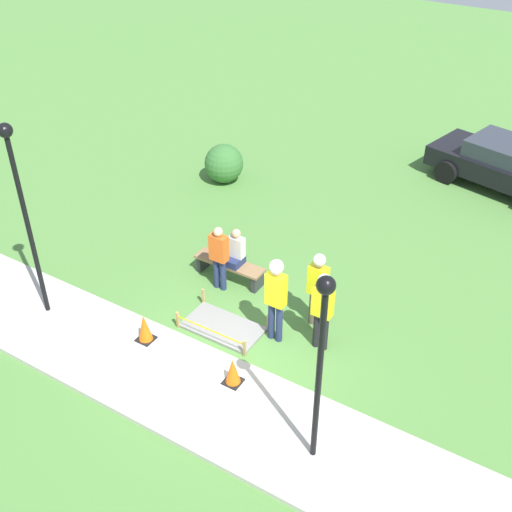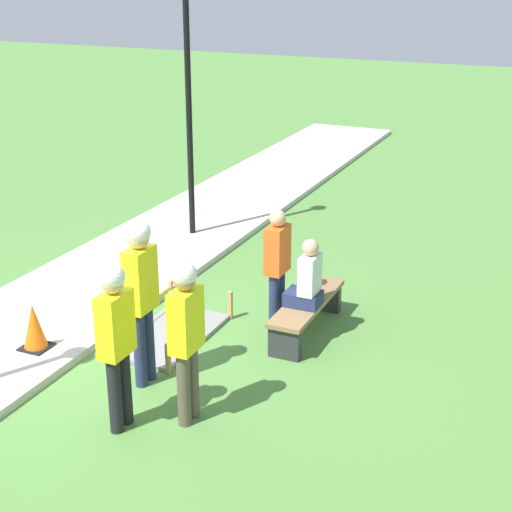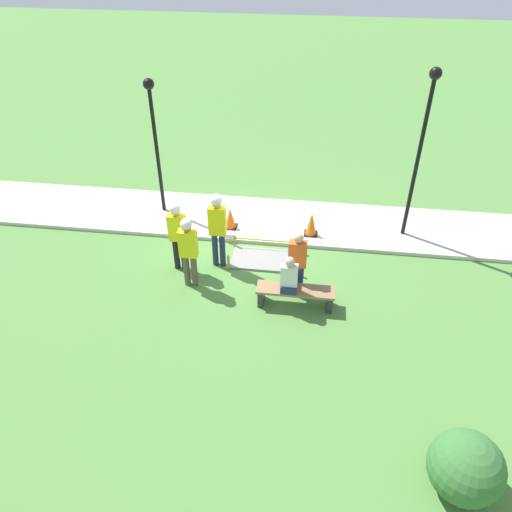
{
  "view_description": "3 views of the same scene",
  "coord_description": "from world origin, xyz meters",
  "px_view_note": "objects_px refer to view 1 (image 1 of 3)",
  "views": [
    {
      "loc": [
        5.29,
        -7.6,
        8.95
      ],
      "look_at": [
        -0.8,
        2.25,
        0.86
      ],
      "focal_mm": 45.0,
      "sensor_mm": 36.0,
      "label": 1
    },
    {
      "loc": [
        7.13,
        5.36,
        4.55
      ],
      "look_at": [
        -1.11,
        1.67,
        1.11
      ],
      "focal_mm": 55.0,
      "sensor_mm": 36.0,
      "label": 2
    },
    {
      "loc": [
        -1.74,
        10.54,
        7.41
      ],
      "look_at": [
        -0.61,
        2.08,
        1.16
      ],
      "focal_mm": 35.0,
      "sensor_mm": 36.0,
      "label": 3
    }
  ],
  "objects_px": {
    "traffic_cone_far_patch": "(233,371)",
    "worker_assistant": "(276,292)",
    "bystander_in_orange_shirt": "(219,255)",
    "worker_supervisor": "(318,284)",
    "lamppost_far": "(21,197)",
    "person_seated_on_bench": "(236,250)",
    "parked_car_black": "(506,164)",
    "worker_trainee": "(323,305)",
    "traffic_cone_near_patch": "(145,328)",
    "lamppost_near": "(321,346)",
    "park_bench": "(229,267)"
  },
  "relations": [
    {
      "from": "traffic_cone_far_patch",
      "to": "worker_assistant",
      "type": "bearing_deg",
      "value": 89.82
    },
    {
      "from": "traffic_cone_far_patch",
      "to": "bystander_in_orange_shirt",
      "type": "distance_m",
      "value": 3.1
    },
    {
      "from": "traffic_cone_far_patch",
      "to": "worker_assistant",
      "type": "distance_m",
      "value": 1.76
    },
    {
      "from": "traffic_cone_far_patch",
      "to": "worker_supervisor",
      "type": "relative_size",
      "value": 0.32
    },
    {
      "from": "lamppost_far",
      "to": "bystander_in_orange_shirt",
      "type": "bearing_deg",
      "value": 45.39
    },
    {
      "from": "traffic_cone_far_patch",
      "to": "lamppost_far",
      "type": "xyz_separation_m",
      "value": [
        -4.57,
        -0.31,
        2.48
      ]
    },
    {
      "from": "person_seated_on_bench",
      "to": "lamppost_far",
      "type": "height_order",
      "value": "lamppost_far"
    },
    {
      "from": "bystander_in_orange_shirt",
      "to": "parked_car_black",
      "type": "relative_size",
      "value": 0.36
    },
    {
      "from": "worker_trainee",
      "to": "lamppost_far",
      "type": "height_order",
      "value": "lamppost_far"
    },
    {
      "from": "worker_trainee",
      "to": "bystander_in_orange_shirt",
      "type": "height_order",
      "value": "worker_trainee"
    },
    {
      "from": "parked_car_black",
      "to": "person_seated_on_bench",
      "type": "bearing_deg",
      "value": -104.51
    },
    {
      "from": "lamppost_far",
      "to": "worker_assistant",
      "type": "bearing_deg",
      "value": 22.22
    },
    {
      "from": "worker_assistant",
      "to": "bystander_in_orange_shirt",
      "type": "distance_m",
      "value": 2.11
    },
    {
      "from": "worker_trainee",
      "to": "lamppost_far",
      "type": "distance_m",
      "value": 6.13
    },
    {
      "from": "worker_trainee",
      "to": "worker_assistant",
      "type": "bearing_deg",
      "value": -163.7
    },
    {
      "from": "person_seated_on_bench",
      "to": "bystander_in_orange_shirt",
      "type": "bearing_deg",
      "value": -106.28
    },
    {
      "from": "traffic_cone_near_patch",
      "to": "lamppost_near",
      "type": "height_order",
      "value": "lamppost_near"
    },
    {
      "from": "park_bench",
      "to": "lamppost_near",
      "type": "distance_m",
      "value": 5.7
    },
    {
      "from": "park_bench",
      "to": "bystander_in_orange_shirt",
      "type": "height_order",
      "value": "bystander_in_orange_shirt"
    },
    {
      "from": "worker_supervisor",
      "to": "park_bench",
      "type": "bearing_deg",
      "value": 170.68
    },
    {
      "from": "lamppost_near",
      "to": "parked_car_black",
      "type": "relative_size",
      "value": 0.82
    },
    {
      "from": "park_bench",
      "to": "worker_trainee",
      "type": "bearing_deg",
      "value": -18.97
    },
    {
      "from": "park_bench",
      "to": "parked_car_black",
      "type": "distance_m",
      "value": 8.83
    },
    {
      "from": "park_bench",
      "to": "worker_assistant",
      "type": "distance_m",
      "value": 2.46
    },
    {
      "from": "park_bench",
      "to": "bystander_in_orange_shirt",
      "type": "relative_size",
      "value": 1.06
    },
    {
      "from": "traffic_cone_near_patch",
      "to": "parked_car_black",
      "type": "xyz_separation_m",
      "value": [
        4.45,
        10.48,
        0.31
      ]
    },
    {
      "from": "traffic_cone_near_patch",
      "to": "bystander_in_orange_shirt",
      "type": "relative_size",
      "value": 0.39
    },
    {
      "from": "traffic_cone_far_patch",
      "to": "worker_assistant",
      "type": "xyz_separation_m",
      "value": [
        0.0,
        1.56,
        0.82
      ]
    },
    {
      "from": "worker_assistant",
      "to": "lamppost_far",
      "type": "bearing_deg",
      "value": -157.78
    },
    {
      "from": "bystander_in_orange_shirt",
      "to": "parked_car_black",
      "type": "bearing_deg",
      "value": 62.71
    },
    {
      "from": "worker_trainee",
      "to": "bystander_in_orange_shirt",
      "type": "relative_size",
      "value": 1.12
    },
    {
      "from": "person_seated_on_bench",
      "to": "worker_trainee",
      "type": "height_order",
      "value": "worker_trainee"
    },
    {
      "from": "worker_supervisor",
      "to": "parked_car_black",
      "type": "distance_m",
      "value": 8.35
    },
    {
      "from": "parked_car_black",
      "to": "traffic_cone_far_patch",
      "type": "bearing_deg",
      "value": -88.88
    },
    {
      "from": "park_bench",
      "to": "lamppost_near",
      "type": "xyz_separation_m",
      "value": [
        3.96,
        -3.44,
        2.21
      ]
    },
    {
      "from": "person_seated_on_bench",
      "to": "lamppost_near",
      "type": "distance_m",
      "value": 5.45
    },
    {
      "from": "park_bench",
      "to": "traffic_cone_far_patch",
      "type": "bearing_deg",
      "value": -55.29
    },
    {
      "from": "park_bench",
      "to": "traffic_cone_near_patch",
      "type": "bearing_deg",
      "value": -94.63
    },
    {
      "from": "lamppost_near",
      "to": "traffic_cone_near_patch",
      "type": "bearing_deg",
      "value": 170.4
    },
    {
      "from": "lamppost_near",
      "to": "parked_car_black",
      "type": "height_order",
      "value": "lamppost_near"
    },
    {
      "from": "person_seated_on_bench",
      "to": "worker_trainee",
      "type": "xyz_separation_m",
      "value": [
        2.68,
        -1.02,
        0.28
      ]
    },
    {
      "from": "parked_car_black",
      "to": "park_bench",
      "type": "bearing_deg",
      "value": -105.23
    },
    {
      "from": "traffic_cone_near_patch",
      "to": "worker_trainee",
      "type": "height_order",
      "value": "worker_trainee"
    },
    {
      "from": "lamppost_near",
      "to": "person_seated_on_bench",
      "type": "bearing_deg",
      "value": 137.49
    },
    {
      "from": "traffic_cone_near_patch",
      "to": "worker_trainee",
      "type": "distance_m",
      "value": 3.59
    },
    {
      "from": "traffic_cone_near_patch",
      "to": "traffic_cone_far_patch",
      "type": "height_order",
      "value": "traffic_cone_near_patch"
    },
    {
      "from": "traffic_cone_near_patch",
      "to": "parked_car_black",
      "type": "bearing_deg",
      "value": 67.0
    },
    {
      "from": "traffic_cone_near_patch",
      "to": "worker_assistant",
      "type": "relative_size",
      "value": 0.32
    },
    {
      "from": "worker_supervisor",
      "to": "lamppost_near",
      "type": "height_order",
      "value": "lamppost_near"
    },
    {
      "from": "traffic_cone_far_patch",
      "to": "park_bench",
      "type": "height_order",
      "value": "traffic_cone_far_patch"
    }
  ]
}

